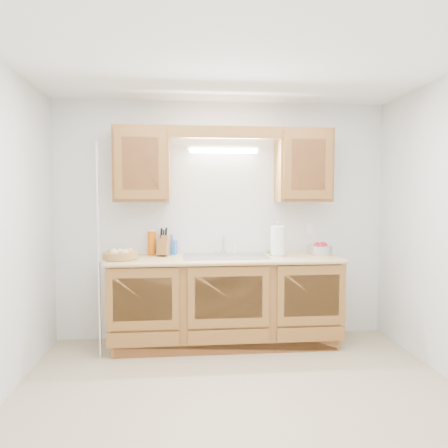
{
  "coord_description": "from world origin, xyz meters",
  "views": [
    {
      "loc": [
        -0.44,
        -3.14,
        1.52
      ],
      "look_at": [
        -0.05,
        0.85,
        1.25
      ],
      "focal_mm": 35.0,
      "sensor_mm": 36.0,
      "label": 1
    }
  ],
  "objects": [
    {
      "name": "base_cabinets",
      "position": [
        0.0,
        1.2,
        0.44
      ],
      "size": [
        2.2,
        0.6,
        0.86
      ],
      "primitive_type": "cube",
      "color": "brown",
      "rests_on": "ground"
    },
    {
      "name": "outlet_plate",
      "position": [
        0.95,
        1.49,
        1.15
      ],
      "size": [
        0.08,
        0.01,
        0.12
      ],
      "primitive_type": "cube",
      "color": "white",
      "rests_on": "room"
    },
    {
      "name": "fruit_basket",
      "position": [
        -1.03,
        1.13,
        0.95
      ],
      "size": [
        0.4,
        0.4,
        0.1
      ],
      "rotation": [
        0.0,
        0.0,
        0.22
      ],
      "color": "#B58949",
      "rests_on": "countertop"
    },
    {
      "name": "apple_bowl",
      "position": [
        1.0,
        1.26,
        0.96
      ],
      "size": [
        0.32,
        0.32,
        0.13
      ],
      "rotation": [
        0.0,
        0.0,
        0.31
      ],
      "color": "silver",
      "rests_on": "countertop"
    },
    {
      "name": "upper_cabinet_right",
      "position": [
        0.83,
        1.33,
        1.83
      ],
      "size": [
        0.55,
        0.33,
        0.75
      ],
      "primitive_type": "cube",
      "color": "brown",
      "rests_on": "room"
    },
    {
      "name": "fluorescent_fixture",
      "position": [
        0.0,
        1.42,
        2.0
      ],
      "size": [
        0.76,
        0.08,
        0.08
      ],
      "color": "white",
      "rests_on": "room"
    },
    {
      "name": "sponge",
      "position": [
        0.54,
        1.44,
        0.91
      ],
      "size": [
        0.13,
        0.1,
        0.02
      ],
      "rotation": [
        0.0,
        0.0,
        0.24
      ],
      "color": "#CC333F",
      "rests_on": "countertop"
    },
    {
      "name": "soap_bottle",
      "position": [
        -0.54,
        1.43,
        1.0
      ],
      "size": [
        0.12,
        0.12,
        0.21
      ],
      "primitive_type": "imported",
      "rotation": [
        0.0,
        0.0,
        -0.29
      ],
      "color": "blue",
      "rests_on": "countertop"
    },
    {
      "name": "wire_shelf_pole",
      "position": [
        -1.2,
        0.94,
        1.0
      ],
      "size": [
        0.03,
        0.03,
        2.0
      ],
      "primitive_type": "cylinder",
      "color": "silver",
      "rests_on": "ground"
    },
    {
      "name": "countertop",
      "position": [
        0.0,
        1.19,
        0.88
      ],
      "size": [
        2.3,
        0.63,
        0.04
      ],
      "primitive_type": "cube",
      "color": "tan",
      "rests_on": "base_cabinets"
    },
    {
      "name": "paper_towel",
      "position": [
        0.54,
        1.23,
        1.05
      ],
      "size": [
        0.17,
        0.17,
        0.36
      ],
      "rotation": [
        0.0,
        0.0,
        -0.21
      ],
      "color": "silver",
      "rests_on": "countertop"
    },
    {
      "name": "upper_cabinet_left",
      "position": [
        -0.83,
        1.33,
        1.83
      ],
      "size": [
        0.55,
        0.33,
        0.75
      ],
      "primitive_type": "cube",
      "color": "brown",
      "rests_on": "room"
    },
    {
      "name": "room",
      "position": [
        0.0,
        0.0,
        1.25
      ],
      "size": [
        3.52,
        3.5,
        2.5
      ],
      "color": "tan",
      "rests_on": "ground"
    },
    {
      "name": "valance",
      "position": [
        0.0,
        1.19,
        2.14
      ],
      "size": [
        2.2,
        0.05,
        0.12
      ],
      "primitive_type": "cube",
      "color": "brown",
      "rests_on": "room"
    },
    {
      "name": "sink",
      "position": [
        0.0,
        1.21,
        0.83
      ],
      "size": [
        0.84,
        0.46,
        0.36
      ],
      "color": "#9E9EA3",
      "rests_on": "countertop"
    },
    {
      "name": "orange_canister",
      "position": [
        -0.75,
        1.42,
        1.03
      ],
      "size": [
        0.11,
        0.11,
        0.26
      ],
      "rotation": [
        0.0,
        0.0,
        0.43
      ],
      "color": "#CB5F0B",
      "rests_on": "countertop"
    },
    {
      "name": "knife_block",
      "position": [
        -0.62,
        1.33,
        1.01
      ],
      "size": [
        0.14,
        0.19,
        0.3
      ],
      "rotation": [
        0.0,
        0.0,
        -0.28
      ],
      "color": "brown",
      "rests_on": "countertop"
    }
  ]
}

